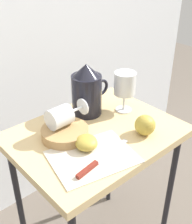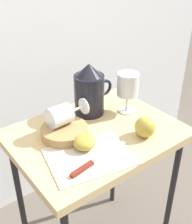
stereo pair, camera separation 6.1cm
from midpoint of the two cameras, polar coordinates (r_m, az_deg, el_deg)
name	(u,v)px [view 2 (the right image)]	position (r m, az deg, el deg)	size (l,w,h in m)	color
table	(96,147)	(1.06, 1.65, -6.88)	(0.58, 0.44, 0.66)	tan
linen_napkin	(89,157)	(0.91, 0.63, -8.82)	(0.26, 0.19, 0.00)	beige
basket_tray	(64,132)	(1.00, -4.49, -3.92)	(0.16, 0.16, 0.04)	#AD8451
pitcher	(89,94)	(1.10, 0.30, 3.62)	(0.17, 0.11, 0.20)	black
wine_glass_upright	(128,86)	(1.10, 7.87, 5.01)	(0.08, 0.08, 0.16)	silver
wine_glass_tipped_near	(61,115)	(0.99, -5.20, -0.65)	(0.14, 0.07, 0.07)	silver
apple_half_left	(84,143)	(0.93, -0.43, -6.11)	(0.07, 0.07, 0.04)	#B29938
apple_half_right	(84,141)	(0.94, -0.49, -5.86)	(0.07, 0.07, 0.04)	#B29938
apple_whole	(145,127)	(1.00, 11.37, -2.96)	(0.07, 0.07, 0.07)	#B29938
knife	(92,163)	(0.88, 1.22, -10.03)	(0.24, 0.05, 0.01)	silver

